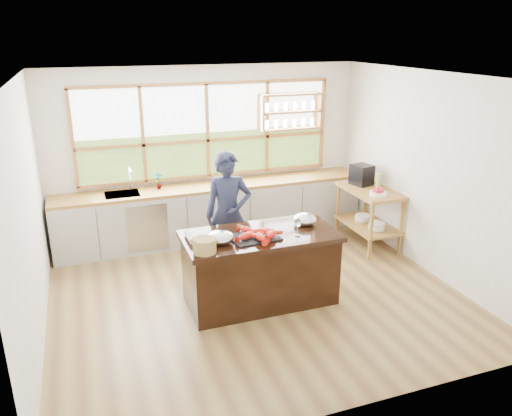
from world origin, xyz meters
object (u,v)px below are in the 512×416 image
cook (228,215)px  wicker_basket (205,246)px  island (260,268)px  espresso_machine (362,175)px

cook → wicker_basket: 1.33m
island → espresso_machine: bearing=32.1°
island → wicker_basket: (-0.75, -0.29, 0.53)m
island → wicker_basket: wicker_basket is taller
espresso_machine → wicker_basket: size_ratio=1.24×
island → espresso_machine: espresso_machine is taller
island → espresso_machine: 2.65m
cook → wicker_basket: cook is taller
island → espresso_machine: size_ratio=5.85×
cook → wicker_basket: (-0.61, -1.17, 0.13)m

